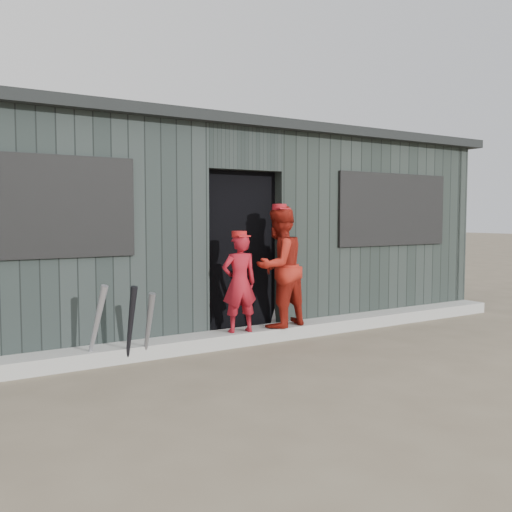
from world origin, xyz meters
TOP-DOWN VIEW (x-y plane):
  - ground at (0.00, 0.00)m, footprint 80.00×80.00m
  - curb at (0.00, 1.82)m, footprint 8.00×0.36m
  - bat_left at (-1.91, 1.65)m, footprint 0.19×0.34m
  - bat_mid at (-1.41, 1.59)m, footprint 0.08×0.28m
  - bat_right at (-1.59, 1.59)m, footprint 0.11×0.23m
  - player_red_left at (-0.25, 1.76)m, footprint 0.45×0.33m
  - player_red_right at (0.31, 1.78)m, footprint 0.81×0.70m
  - player_grey_back at (0.54, 2.30)m, footprint 0.63×0.47m
  - dugout at (-0.00, 3.50)m, footprint 8.30×3.30m

SIDE VIEW (x-z plane):
  - ground at x=0.00m, z-range 0.00..0.00m
  - curb at x=0.00m, z-range 0.00..0.15m
  - bat_mid at x=-1.41m, z-range 0.00..0.71m
  - bat_right at x=-1.59m, z-range 0.00..0.79m
  - bat_left at x=-1.91m, z-range 0.00..0.82m
  - player_grey_back at x=0.54m, z-range 0.00..1.17m
  - player_red_left at x=-0.25m, z-range 0.15..1.27m
  - player_red_right at x=0.31m, z-range 0.15..1.58m
  - dugout at x=0.00m, z-range -0.02..2.60m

